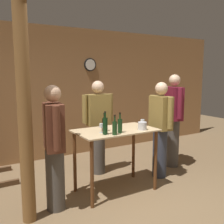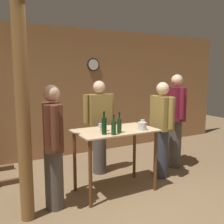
# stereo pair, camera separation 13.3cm
# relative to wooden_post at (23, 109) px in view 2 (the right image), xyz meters

# --- Properties ---
(ground_plane) EXTENTS (14.00, 14.00, 0.00)m
(ground_plane) POSITION_rel_wooden_post_xyz_m (1.31, -0.56, -1.35)
(ground_plane) COLOR brown
(back_wall) EXTENTS (8.40, 0.08, 2.70)m
(back_wall) POSITION_rel_wooden_post_xyz_m (1.31, 2.19, 0.00)
(back_wall) COLOR #996B42
(back_wall) RESTS_ON ground_plane
(tasting_table) EXTENTS (1.19, 0.69, 0.94)m
(tasting_table) POSITION_rel_wooden_post_xyz_m (1.32, 0.17, -0.59)
(tasting_table) COLOR #D1B284
(tasting_table) RESTS_ON ground_plane
(wooden_post) EXTENTS (0.16, 0.16, 2.70)m
(wooden_post) POSITION_rel_wooden_post_xyz_m (0.00, 0.00, 0.00)
(wooden_post) COLOR brown
(wooden_post) RESTS_ON ground_plane
(wine_bottle_far_left) EXTENTS (0.07, 0.07, 0.32)m
(wine_bottle_far_left) POSITION_rel_wooden_post_xyz_m (1.04, -0.02, -0.29)
(wine_bottle_far_left) COLOR black
(wine_bottle_far_left) RESTS_ON tasting_table
(wine_bottle_left) EXTENTS (0.07, 0.07, 0.27)m
(wine_bottle_left) POSITION_rel_wooden_post_xyz_m (1.13, 0.16, -0.31)
(wine_bottle_left) COLOR black
(wine_bottle_left) RESTS_ON tasting_table
(wine_bottle_center) EXTENTS (0.07, 0.07, 0.27)m
(wine_bottle_center) POSITION_rel_wooden_post_xyz_m (1.14, -0.11, -0.31)
(wine_bottle_center) COLOR #193819
(wine_bottle_center) RESTS_ON tasting_table
(wine_bottle_right) EXTENTS (0.07, 0.07, 0.29)m
(wine_bottle_right) POSITION_rel_wooden_post_xyz_m (1.27, -0.04, -0.30)
(wine_bottle_right) COLOR #193819
(wine_bottle_right) RESTS_ON tasting_table
(wine_glass_near_left) EXTENTS (0.06, 0.06, 0.13)m
(wine_glass_near_left) POSITION_rel_wooden_post_xyz_m (1.04, 0.09, -0.31)
(wine_glass_near_left) COLOR silver
(wine_glass_near_left) RESTS_ON tasting_table
(wine_glass_near_center) EXTENTS (0.06, 0.06, 0.13)m
(wine_glass_near_center) POSITION_rel_wooden_post_xyz_m (1.74, 0.07, -0.32)
(wine_glass_near_center) COLOR silver
(wine_glass_near_center) RESTS_ON tasting_table
(ice_bucket) EXTENTS (0.13, 0.13, 0.12)m
(ice_bucket) POSITION_rel_wooden_post_xyz_m (1.65, -0.04, -0.35)
(ice_bucket) COLOR silver
(ice_bucket) RESTS_ON tasting_table
(person_host) EXTENTS (0.29, 0.58, 1.62)m
(person_host) POSITION_rel_wooden_post_xyz_m (0.37, 0.10, -0.49)
(person_host) COLOR #4C4742
(person_host) RESTS_ON ground_plane
(person_visitor_with_scarf) EXTENTS (0.25, 0.59, 1.62)m
(person_visitor_with_scarf) POSITION_rel_wooden_post_xyz_m (2.26, 0.25, -0.50)
(person_visitor_with_scarf) COLOR #333847
(person_visitor_with_scarf) RESTS_ON ground_plane
(person_visitor_bearded) EXTENTS (0.34, 0.56, 1.74)m
(person_visitor_bearded) POSITION_rel_wooden_post_xyz_m (2.81, 0.52, -0.43)
(person_visitor_bearded) COLOR #4C4742
(person_visitor_bearded) RESTS_ON ground_plane
(person_visitor_near_door) EXTENTS (0.59, 0.24, 1.64)m
(person_visitor_near_door) POSITION_rel_wooden_post_xyz_m (1.43, 0.93, -0.49)
(person_visitor_near_door) COLOR #4C4742
(person_visitor_near_door) RESTS_ON ground_plane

